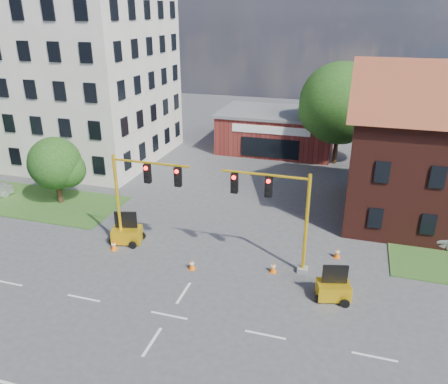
% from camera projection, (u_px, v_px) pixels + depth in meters
% --- Properties ---
extents(ground, '(120.00, 120.00, 0.00)m').
position_uv_depth(ground, '(169.00, 315.00, 22.25)').
color(ground, '#454548').
rests_on(ground, ground).
extents(lane_markings, '(60.00, 36.00, 0.01)m').
position_uv_depth(lane_markings, '(142.00, 357.00, 19.60)').
color(lane_markings, white).
rests_on(lane_markings, ground).
extents(office_block, '(18.40, 15.40, 20.60)m').
position_uv_depth(office_block, '(65.00, 55.00, 42.93)').
color(office_block, beige).
rests_on(office_block, ground).
extents(brick_shop, '(12.40, 8.40, 4.30)m').
position_uv_depth(brick_shop, '(277.00, 130.00, 47.89)').
color(brick_shop, maroon).
rests_on(brick_shop, ground).
extents(tree_large, '(8.30, 7.90, 10.01)m').
position_uv_depth(tree_large, '(344.00, 106.00, 42.08)').
color(tree_large, '#312211').
rests_on(tree_large, ground).
extents(tree_nw_front, '(4.31, 4.10, 5.42)m').
position_uv_depth(tree_nw_front, '(58.00, 165.00, 34.01)').
color(tree_nw_front, '#312211').
rests_on(tree_nw_front, ground).
extents(signal_mast_west, '(5.30, 0.60, 6.20)m').
position_uv_depth(signal_mast_west, '(140.00, 192.00, 27.19)').
color(signal_mast_west, gray).
rests_on(signal_mast_west, ground).
extents(signal_mast_east, '(5.30, 0.60, 6.20)m').
position_uv_depth(signal_mast_east, '(278.00, 209.00, 24.87)').
color(signal_mast_east, gray).
rests_on(signal_mast_east, ground).
extents(trailer_west, '(2.14, 1.69, 2.14)m').
position_uv_depth(trailer_west, '(127.00, 233.00, 29.00)').
color(trailer_west, yellow).
rests_on(trailer_west, ground).
extents(trailer_east, '(1.96, 1.55, 1.97)m').
position_uv_depth(trailer_east, '(333.00, 289.00, 23.34)').
color(trailer_east, yellow).
rests_on(trailer_east, ground).
extents(cone_a, '(0.40, 0.40, 0.70)m').
position_uv_depth(cone_a, '(114.00, 245.00, 28.17)').
color(cone_a, orange).
rests_on(cone_a, ground).
extents(cone_b, '(0.40, 0.40, 0.70)m').
position_uv_depth(cone_b, '(192.00, 264.00, 26.07)').
color(cone_b, orange).
rests_on(cone_b, ground).
extents(cone_c, '(0.40, 0.40, 0.70)m').
position_uv_depth(cone_c, '(273.00, 267.00, 25.78)').
color(cone_c, orange).
rests_on(cone_c, ground).
extents(cone_d, '(0.40, 0.40, 0.70)m').
position_uv_depth(cone_d, '(337.00, 253.00, 27.30)').
color(cone_d, orange).
rests_on(cone_d, ground).
extents(pickup_white, '(4.95, 2.44, 1.35)m').
position_uv_depth(pickup_white, '(429.00, 233.00, 29.05)').
color(pickup_white, silver).
rests_on(pickup_white, ground).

